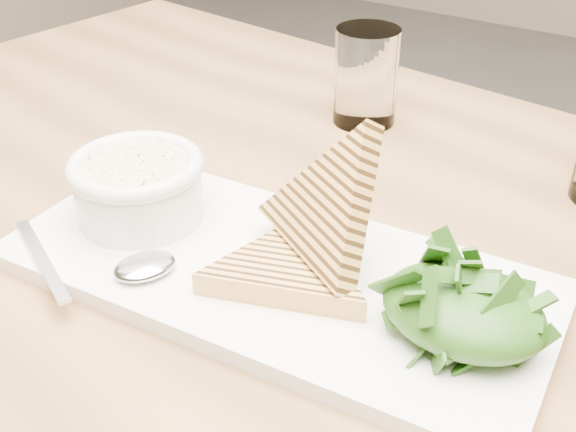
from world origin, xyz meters
The scene contains 13 objects.
table_top centered at (-0.05, -0.06, 0.73)m, with size 1.27×0.85×0.04m, color olive.
table_leg_bl centered at (-0.63, 0.31, 0.35)m, with size 0.06×0.06×0.71m, color olive.
platter centered at (-0.01, -0.10, 0.75)m, with size 0.43×0.19×0.01m, color white.
soup_bowl centered at (-0.15, -0.11, 0.78)m, with size 0.11×0.11×0.04m, color white.
soup centered at (-0.15, -0.11, 0.81)m, with size 0.09×0.09×0.01m, color beige.
bowl_rim centered at (-0.15, -0.11, 0.81)m, with size 0.11×0.11×0.01m, color white.
sandwich_flat centered at (0.01, -0.11, 0.77)m, with size 0.15×0.15×0.02m, color gold, non-canonical shape.
sandwich_lean centered at (0.02, -0.08, 0.81)m, with size 0.15×0.15×0.08m, color gold, non-canonical shape.
salad_base centered at (0.14, -0.10, 0.78)m, with size 0.11×0.09×0.04m, color #16350E.
arugula_pile centered at (0.14, -0.10, 0.79)m, with size 0.11×0.10×0.05m, color #295D16, non-canonical shape.
spoon_bowl centered at (-0.09, -0.17, 0.77)m, with size 0.04×0.05×0.01m, color silver.
spoon_handle centered at (-0.16, -0.20, 0.77)m, with size 0.12×0.01×0.00m, color silver.
glass_near centered at (-0.09, 0.20, 0.80)m, with size 0.07×0.07×0.11m, color white.
Camera 1 is at (0.25, -0.48, 1.10)m, focal length 45.00 mm.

